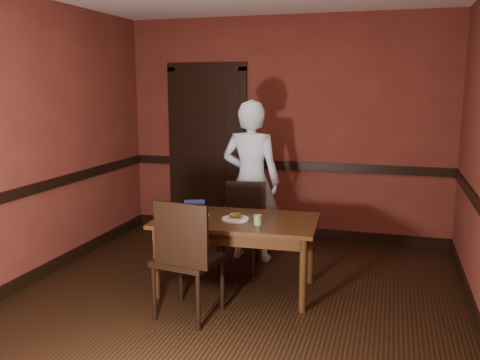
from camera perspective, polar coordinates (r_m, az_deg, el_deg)
The scene contains 18 objects.
floor at distance 4.49m, azimuth -1.33°, elevation -14.11°, with size 4.00×4.50×0.01m, color black.
wall_back at distance 6.28m, azimuth 5.02°, elevation 5.75°, with size 4.00×0.02×2.70m, color #58231A.
wall_front at distance 2.13m, azimuth -20.65°, elevation -4.36°, with size 4.00×0.02×2.70m, color #58231A.
wall_left at distance 5.09m, azimuth -23.37°, elevation 3.81°, with size 0.02×4.50×2.70m, color #58231A.
dado_back at distance 6.31m, azimuth 4.92°, elevation 1.66°, with size 4.00×0.03×0.10m, color black.
dado_left at distance 5.15m, azimuth -22.87°, elevation -1.16°, with size 0.03×4.50×0.10m, color black.
baseboard_back at distance 6.50m, azimuth 4.81°, elevation -5.67°, with size 4.00×0.03×0.12m, color black.
baseboard_left at distance 5.37m, azimuth -22.23°, elevation -9.97°, with size 0.03×4.50×0.12m, color black.
door at distance 6.55m, azimuth -3.70°, elevation 3.69°, with size 1.05×0.07×2.20m.
dining_table at distance 4.72m, azimuth -0.39°, elevation -8.38°, with size 1.46×0.82×0.68m, color black.
chair_far at distance 5.19m, azimuth -0.27°, elevation -5.38°, with size 0.42×0.42×0.89m, color black, non-canonical shape.
chair_near at distance 4.19m, azimuth -5.82°, elevation -8.62°, with size 0.47×0.47×1.00m, color black, non-canonical shape.
person at distance 5.44m, azimuth 1.25°, elevation -0.11°, with size 0.63×0.41×1.73m, color silver.
sandwich_plate at distance 4.57m, azimuth -0.52°, elevation -4.30°, with size 0.25×0.25×0.06m.
sauce_jar at distance 4.42m, azimuth 2.01°, elevation -4.50°, with size 0.07×0.07×0.08m.
cheese_saucer at distance 4.73m, azimuth -4.53°, elevation -3.76°, with size 0.18×0.18×0.06m.
food_tub at distance 4.96m, azimuth -5.14°, elevation -2.86°, with size 0.24×0.20×0.08m.
wrapped_veg at distance 4.50m, azimuth -7.85°, elevation -4.43°, with size 0.06×0.06×0.23m, color #0F3C11.
Camera 1 is at (1.27, -3.87, 1.87)m, focal length 38.00 mm.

